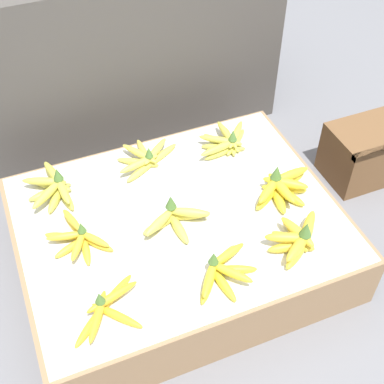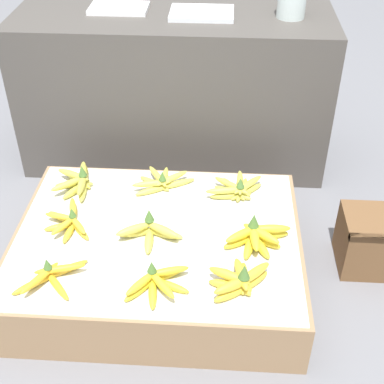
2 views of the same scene
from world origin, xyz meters
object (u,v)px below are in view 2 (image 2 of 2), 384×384
at_px(banana_bunch_front_left, 51,276).
at_px(foam_tray_white, 119,8).
at_px(banana_bunch_front_midright, 239,280).
at_px(banana_bunch_back_midright, 237,189).
at_px(banana_bunch_front_midleft, 157,282).
at_px(banana_bunch_back_midleft, 162,181).
at_px(banana_bunch_middle_midleft, 149,232).
at_px(banana_bunch_back_left, 78,181).
at_px(banana_bunch_middle_left, 69,221).
at_px(banana_bunch_middle_midright, 256,236).

distance_m(banana_bunch_front_left, foam_tray_white, 1.22).
height_order(banana_bunch_front_midright, banana_bunch_back_midright, banana_bunch_front_midright).
xyz_separation_m(banana_bunch_front_midleft, foam_tray_white, (-0.28, 1.13, 0.47)).
bearing_deg(banana_bunch_back_midleft, banana_bunch_front_midright, -59.94).
height_order(banana_bunch_front_midright, banana_bunch_middle_midleft, banana_bunch_front_midright).
distance_m(banana_bunch_back_left, banana_bunch_back_midright, 0.61).
bearing_deg(banana_bunch_back_midleft, banana_bunch_middle_midleft, -91.57).
xyz_separation_m(banana_bunch_front_midright, banana_bunch_middle_left, (-0.60, 0.26, -0.01)).
bearing_deg(banana_bunch_back_left, banana_bunch_middle_midleft, -41.86).
distance_m(banana_bunch_front_left, banana_bunch_middle_midleft, 0.36).
relative_size(banana_bunch_front_left, banana_bunch_front_midright, 1.06).
bearing_deg(banana_bunch_front_left, banana_bunch_front_midleft, -1.29).
xyz_separation_m(banana_bunch_front_midright, banana_bunch_middle_midleft, (-0.30, 0.21, -0.00)).
distance_m(banana_bunch_middle_left, banana_bunch_back_midright, 0.63).
bearing_deg(banana_bunch_front_midright, banana_bunch_back_midright, 90.71).
xyz_separation_m(banana_bunch_front_midleft, banana_bunch_back_midright, (0.25, 0.50, -0.00)).
xyz_separation_m(banana_bunch_front_left, foam_tray_white, (0.06, 1.12, 0.47)).
bearing_deg(foam_tray_white, banana_bunch_front_midright, -64.56).
bearing_deg(banana_bunch_front_midright, banana_bunch_middle_midright, 74.35).
bearing_deg(banana_bunch_back_midright, banana_bunch_middle_midleft, -137.71).
xyz_separation_m(banana_bunch_back_left, banana_bunch_back_midright, (0.61, -0.01, -0.00)).
bearing_deg(banana_bunch_back_midleft, banana_bunch_back_midright, -6.06).
xyz_separation_m(banana_bunch_front_left, banana_bunch_back_midleft, (0.29, 0.52, 0.00)).
xyz_separation_m(banana_bunch_middle_midleft, banana_bunch_back_left, (-0.31, 0.28, -0.00)).
bearing_deg(banana_bunch_back_left, banana_bunch_front_midleft, -54.33).
bearing_deg(foam_tray_white, banana_bunch_back_left, -97.95).
bearing_deg(banana_bunch_back_left, banana_bunch_front_midright, -38.41).
relative_size(banana_bunch_front_midleft, banana_bunch_back_left, 0.85).
xyz_separation_m(banana_bunch_middle_left, banana_bunch_back_midright, (0.59, 0.23, 0.00)).
bearing_deg(banana_bunch_middle_left, foam_tray_white, 85.52).
xyz_separation_m(banana_bunch_front_midleft, banana_bunch_front_midright, (0.25, 0.02, 0.01)).
relative_size(banana_bunch_front_left, banana_bunch_front_midleft, 1.04).
relative_size(banana_bunch_front_midright, banana_bunch_middle_midright, 0.86).
bearing_deg(banana_bunch_middle_midleft, banana_bunch_front_midleft, -77.16).
bearing_deg(banana_bunch_middle_left, banana_bunch_back_midright, 20.86).
distance_m(banana_bunch_front_midright, foam_tray_white, 1.32).
bearing_deg(banana_bunch_middle_midright, banana_bunch_front_left, -161.38).
relative_size(banana_bunch_back_midleft, foam_tray_white, 0.97).
relative_size(banana_bunch_front_midright, banana_bunch_back_left, 0.84).
bearing_deg(banana_bunch_middle_midright, banana_bunch_front_midright, -105.65).
distance_m(banana_bunch_front_left, banana_bunch_middle_left, 0.27).
distance_m(banana_bunch_front_midright, banana_bunch_back_midleft, 0.59).
distance_m(banana_bunch_middle_left, foam_tray_white, 0.98).
height_order(banana_bunch_front_midleft, banana_bunch_middle_midleft, banana_bunch_middle_midleft).
bearing_deg(banana_bunch_middle_midright, banana_bunch_middle_midleft, 179.49).
xyz_separation_m(banana_bunch_front_left, banana_bunch_middle_midleft, (0.28, 0.22, 0.01)).
xyz_separation_m(banana_bunch_middle_midleft, banana_bunch_back_midleft, (0.01, 0.30, -0.01)).
distance_m(banana_bunch_front_midleft, banana_bunch_middle_midleft, 0.23).
distance_m(banana_bunch_front_left, banana_bunch_front_midleft, 0.33).
relative_size(banana_bunch_front_midleft, foam_tray_white, 0.83).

